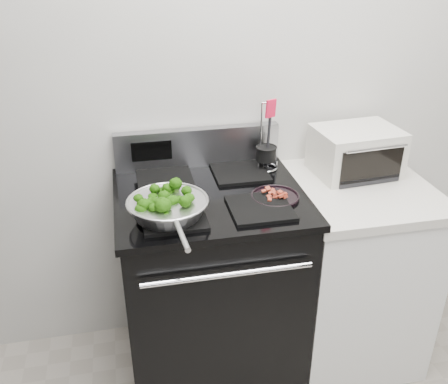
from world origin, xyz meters
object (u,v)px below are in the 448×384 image
object	(u,v)px
gas_range	(211,283)
toaster_oven	(356,151)
utensil_holder	(266,157)
bacon_plate	(275,194)
skillet	(168,207)

from	to	relation	value
gas_range	toaster_oven	distance (m)	0.90
utensil_holder	toaster_oven	bearing A→B (deg)	-29.56
bacon_plate	toaster_oven	bearing A→B (deg)	26.46
toaster_oven	bacon_plate	bearing A→B (deg)	-158.27
bacon_plate	toaster_oven	size ratio (longest dim) A/B	0.51
gas_range	bacon_plate	size ratio (longest dim) A/B	5.65
bacon_plate	utensil_holder	world-z (taller)	utensil_holder
gas_range	toaster_oven	size ratio (longest dim) A/B	2.87
bacon_plate	skillet	bearing A→B (deg)	-170.18
skillet	bacon_plate	size ratio (longest dim) A/B	2.47
gas_range	toaster_oven	xyz separation A→B (m)	(0.71, 0.13, 0.54)
utensil_holder	skillet	bearing A→B (deg)	-164.47
gas_range	skillet	distance (m)	0.57
bacon_plate	utensil_holder	xyz separation A→B (m)	(0.04, 0.29, 0.04)
gas_range	utensil_holder	world-z (taller)	utensil_holder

